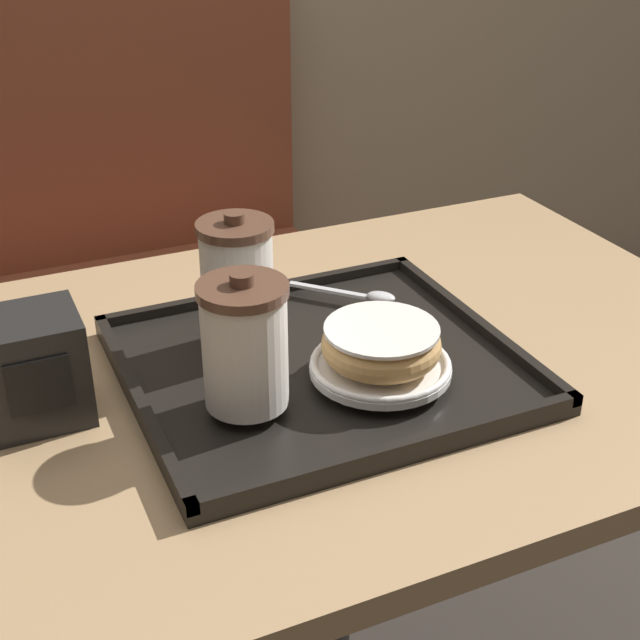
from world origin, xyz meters
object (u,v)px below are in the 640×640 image
object	(u,v)px
coffee_cup_rear	(237,281)
napkin_dispenser	(33,368)
coffee_cup_front	(245,344)
donut_chocolate_glazed	(381,344)
spoon	(366,295)

from	to	relation	value
coffee_cup_rear	napkin_dispenser	size ratio (longest dim) A/B	1.32
coffee_cup_rear	coffee_cup_front	bearing A→B (deg)	-106.52
coffee_cup_front	donut_chocolate_glazed	size ratio (longest dim) A/B	1.12
donut_chocolate_glazed	spoon	bearing A→B (deg)	68.13
spoon	napkin_dispenser	world-z (taller)	napkin_dispenser
coffee_cup_rear	spoon	bearing A→B (deg)	8.89
napkin_dispenser	donut_chocolate_glazed	bearing A→B (deg)	-16.68
coffee_cup_rear	spoon	size ratio (longest dim) A/B	1.35
coffee_cup_rear	donut_chocolate_glazed	size ratio (longest dim) A/B	1.19
coffee_cup_rear	napkin_dispenser	xyz separation A→B (m)	(-0.22, -0.03, -0.04)
donut_chocolate_glazed	spoon	xyz separation A→B (m)	(0.06, 0.15, -0.03)
coffee_cup_front	coffee_cup_rear	world-z (taller)	coffee_cup_rear
spoon	coffee_cup_front	bearing A→B (deg)	-97.94
coffee_cup_front	spoon	world-z (taller)	coffee_cup_front
coffee_cup_rear	donut_chocolate_glazed	world-z (taller)	coffee_cup_rear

